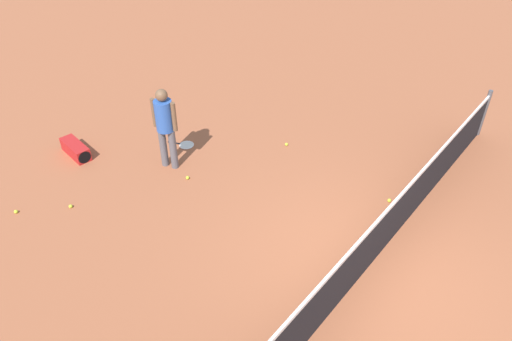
% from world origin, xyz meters
% --- Properties ---
extents(ground_plane, '(40.00, 40.00, 0.00)m').
position_xyz_m(ground_plane, '(0.00, 0.00, 0.00)').
color(ground_plane, '#9E5638').
extents(court_net, '(10.09, 0.09, 1.07)m').
position_xyz_m(court_net, '(0.00, 0.00, 0.50)').
color(court_net, '#4C4C51').
rests_on(court_net, ground_plane).
extents(player_near_side, '(0.42, 0.52, 1.70)m').
position_xyz_m(player_near_side, '(0.05, -4.38, 1.01)').
color(player_near_side, '#595960').
rests_on(player_near_side, ground_plane).
extents(tennis_racket_near_player, '(0.41, 0.60, 0.03)m').
position_xyz_m(tennis_racket_near_player, '(-0.66, -4.67, 0.01)').
color(tennis_racket_near_player, white).
rests_on(tennis_racket_near_player, ground_plane).
extents(tennis_ball_near_player, '(0.07, 0.07, 0.07)m').
position_xyz_m(tennis_ball_near_player, '(2.74, -5.45, 0.03)').
color(tennis_ball_near_player, '#C6E033').
rests_on(tennis_ball_near_player, ground_plane).
extents(tennis_ball_by_net, '(0.07, 0.07, 0.07)m').
position_xyz_m(tennis_ball_by_net, '(0.14, -3.80, 0.03)').
color(tennis_ball_by_net, '#C6E033').
rests_on(tennis_ball_by_net, ground_plane).
extents(tennis_ball_midcourt, '(0.07, 0.07, 0.07)m').
position_xyz_m(tennis_ball_midcourt, '(-2.00, -2.99, 0.03)').
color(tennis_ball_midcourt, '#C6E033').
rests_on(tennis_ball_midcourt, ground_plane).
extents(tennis_ball_baseline, '(0.07, 0.07, 0.07)m').
position_xyz_m(tennis_ball_baseline, '(2.05, -4.83, 0.03)').
color(tennis_ball_baseline, '#C6E033').
rests_on(tennis_ball_baseline, ground_plane).
extents(tennis_ball_stray_left, '(0.07, 0.07, 0.07)m').
position_xyz_m(tennis_ball_stray_left, '(-1.70, -0.46, 0.03)').
color(tennis_ball_stray_left, '#C6E033').
rests_on(tennis_ball_stray_left, ground_plane).
extents(equipment_bag, '(0.39, 0.83, 0.28)m').
position_xyz_m(equipment_bag, '(1.01, -6.13, 0.14)').
color(equipment_bag, '#B21E1E').
rests_on(equipment_bag, ground_plane).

